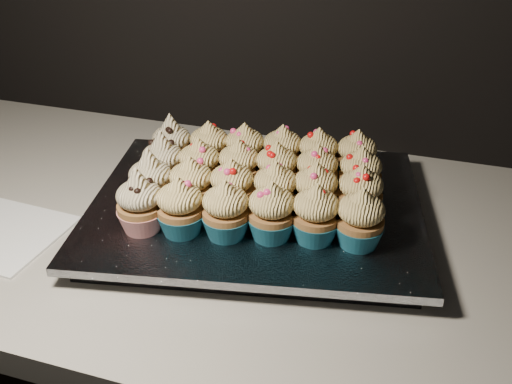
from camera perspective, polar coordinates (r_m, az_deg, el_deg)
worktop at (r=0.87m, az=-4.78°, el=-3.53°), size 2.44×0.64×0.04m
napkin at (r=0.89m, az=-23.80°, el=-3.95°), size 0.16×0.16×0.00m
baking_tray at (r=0.84m, az=0.00°, el=-2.28°), size 0.49×0.41×0.02m
foil_lining at (r=0.83m, az=0.00°, el=-1.30°), size 0.54×0.45×0.01m
cupcake_0 at (r=0.77m, az=-11.53°, el=-1.14°), size 0.06×0.06×0.10m
cupcake_1 at (r=0.75m, az=-7.59°, el=-1.57°), size 0.06×0.06×0.08m
cupcake_2 at (r=0.74m, az=-3.05°, el=-1.91°), size 0.06×0.06×0.08m
cupcake_3 at (r=0.74m, az=1.56°, el=-2.04°), size 0.06×0.06×0.08m
cupcake_4 at (r=0.73m, az=5.98°, el=-2.28°), size 0.06×0.06×0.08m
cupcake_5 at (r=0.73m, az=10.37°, el=-2.73°), size 0.06×0.06×0.08m
cupcake_6 at (r=0.81m, az=-10.46°, el=0.95°), size 0.06×0.06×0.10m
cupcake_7 at (r=0.80m, az=-6.47°, el=0.61°), size 0.06×0.06×0.08m
cupcake_8 at (r=0.79m, az=-2.43°, el=0.41°), size 0.06×0.06×0.08m
cupcake_9 at (r=0.78m, az=1.94°, el=0.12°), size 0.06×0.06×0.08m
cupcake_10 at (r=0.78m, az=5.95°, el=0.03°), size 0.06×0.06×0.08m
cupcake_11 at (r=0.79m, az=10.36°, el=-0.22°), size 0.06×0.06×0.08m
cupcake_12 at (r=0.86m, az=-9.29°, el=2.83°), size 0.06×0.06×0.10m
cupcake_13 at (r=0.85m, az=-5.65°, el=2.58°), size 0.06×0.06×0.08m
cupcake_14 at (r=0.84m, az=-1.71°, el=2.50°), size 0.06×0.06×0.08m
cupcake_15 at (r=0.84m, az=2.05°, el=2.27°), size 0.06×0.06×0.08m
cupcake_16 at (r=0.83m, az=6.09°, el=1.95°), size 0.06×0.06×0.08m
cupcake_17 at (r=0.83m, az=10.37°, el=1.69°), size 0.06×0.06×0.08m
cupcake_18 at (r=0.91m, az=-8.41°, el=4.64°), size 0.06×0.06×0.10m
cupcake_19 at (r=0.90m, az=-4.68°, el=4.39°), size 0.06×0.06×0.08m
cupcake_20 at (r=0.89m, az=-1.12°, el=4.21°), size 0.06×0.06×0.08m
cupcake_21 at (r=0.89m, az=2.65°, el=4.02°), size 0.06×0.06×0.08m
cupcake_22 at (r=0.88m, az=6.22°, el=3.68°), size 0.06×0.06×0.08m
cupcake_23 at (r=0.88m, az=10.01°, el=3.45°), size 0.06×0.06×0.08m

